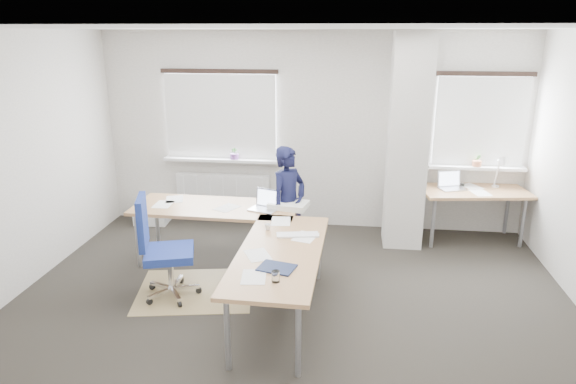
# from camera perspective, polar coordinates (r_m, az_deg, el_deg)

# --- Properties ---
(ground) EXTENTS (6.00, 6.00, 0.00)m
(ground) POSITION_cam_1_polar(r_m,az_deg,el_deg) (5.50, 0.20, -12.81)
(ground) COLOR black
(ground) RESTS_ON ground
(room_shell) EXTENTS (6.04, 5.04, 2.82)m
(room_shell) POSITION_cam_1_polar(r_m,az_deg,el_deg) (5.29, 2.79, 6.24)
(room_shell) COLOR #BCB5AB
(room_shell) RESTS_ON ground
(floor_mat) EXTENTS (1.41, 1.25, 0.01)m
(floor_mat) POSITION_cam_1_polar(r_m,az_deg,el_deg) (5.93, -10.30, -10.70)
(floor_mat) COLOR #9C8555
(floor_mat) RESTS_ON ground
(white_crate) EXTENTS (0.50, 0.36, 0.29)m
(white_crate) POSITION_cam_1_polar(r_m,az_deg,el_deg) (8.01, -14.88, -2.34)
(white_crate) COLOR white
(white_crate) RESTS_ON ground
(desk_main) EXTENTS (2.40, 2.66, 0.96)m
(desk_main) POSITION_cam_1_polar(r_m,az_deg,el_deg) (5.68, -4.41, -4.11)
(desk_main) COLOR #9E7544
(desk_main) RESTS_ON ground
(desk_side) EXTENTS (1.48, 0.89, 1.22)m
(desk_side) POSITION_cam_1_polar(r_m,az_deg,el_deg) (7.38, 19.98, -0.09)
(desk_side) COLOR #9E7544
(desk_side) RESTS_ON ground
(task_chair) EXTENTS (0.65, 0.63, 1.15)m
(task_chair) POSITION_cam_1_polar(r_m,az_deg,el_deg) (5.74, -13.35, -8.35)
(task_chair) COLOR navy
(task_chair) RESTS_ON ground
(person) EXTENTS (0.60, 0.64, 1.47)m
(person) POSITION_cam_1_polar(r_m,az_deg,el_deg) (6.30, 0.04, -1.47)
(person) COLOR black
(person) RESTS_ON ground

